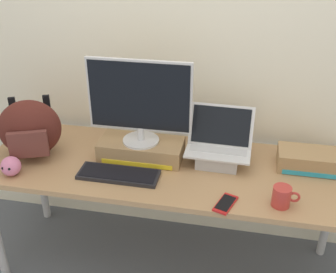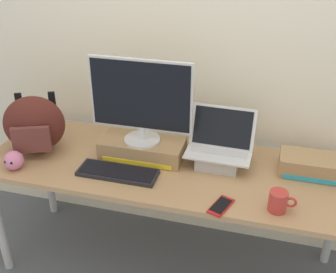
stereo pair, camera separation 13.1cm
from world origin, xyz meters
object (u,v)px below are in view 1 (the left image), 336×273
toner_box_cyan (308,160)px  external_keyboard (119,174)px  coffee_mug (282,197)px  toner_box_yellow (141,149)px  open_laptop (218,151)px  messenger_backpack (30,129)px  desktop_monitor (139,101)px  cell_phone (225,204)px  plush_toy (11,166)px

toner_box_cyan → external_keyboard: bearing=-164.2°
coffee_mug → toner_box_cyan: 0.39m
toner_box_yellow → coffee_mug: same height
open_laptop → messenger_backpack: (-1.03, -0.13, 0.10)m
desktop_monitor → cell_phone: 0.69m
toner_box_yellow → cell_phone: toner_box_yellow is taller
external_keyboard → coffee_mug: 0.82m
coffee_mug → open_laptop: bearing=135.1°
external_keyboard → plush_toy: 0.56m
toner_box_yellow → messenger_backpack: 0.62m
external_keyboard → messenger_backpack: 0.57m
toner_box_yellow → coffee_mug: (0.75, -0.29, 0.00)m
desktop_monitor → coffee_mug: 0.86m
messenger_backpack → cell_phone: 1.13m
toner_box_yellow → messenger_backpack: size_ratio=1.18×
messenger_backpack → cell_phone: (1.10, -0.25, -0.16)m
open_laptop → toner_box_cyan: size_ratio=1.10×
coffee_mug → desktop_monitor: bearing=158.9°
plush_toy → coffee_mug: bearing=0.5°
plush_toy → toner_box_cyan: 1.56m
desktop_monitor → coffee_mug: (0.75, -0.29, -0.29)m
messenger_backpack → toner_box_cyan: 1.51m
desktop_monitor → open_laptop: bearing=4.0°
plush_toy → toner_box_yellow: bearing=26.0°
toner_box_yellow → messenger_backpack: messenger_backpack is taller
coffee_mug → messenger_backpack: bearing=171.6°
open_laptop → external_keyboard: size_ratio=0.83×
plush_toy → toner_box_cyan: bearing=13.6°
cell_phone → toner_box_cyan: toner_box_cyan is taller
coffee_mug → cell_phone: (-0.26, -0.05, -0.05)m
desktop_monitor → external_keyboard: bearing=-109.3°
coffee_mug → toner_box_cyan: bearing=67.2°
coffee_mug → plush_toy: size_ratio=1.24×
external_keyboard → messenger_backpack: bearing=167.9°
messenger_backpack → cell_phone: size_ratio=2.35×
open_laptop → messenger_backpack: size_ratio=0.90×
toner_box_yellow → cell_phone: size_ratio=2.77×
coffee_mug → plush_toy: plush_toy is taller
desktop_monitor → plush_toy: 0.75m
toner_box_yellow → desktop_monitor: bearing=-88.9°
messenger_backpack → toner_box_cyan: messenger_backpack is taller
open_laptop → coffee_mug: open_laptop is taller
desktop_monitor → external_keyboard: 0.40m
toner_box_yellow → messenger_backpack: (-0.60, -0.09, 0.11)m
open_laptop → plush_toy: (-1.04, -0.34, -0.01)m
coffee_mug → cell_phone: size_ratio=0.77×
plush_toy → external_keyboard: bearing=9.7°
open_laptop → cell_phone: bearing=-77.8°
external_keyboard → toner_box_cyan: size_ratio=1.32×
plush_toy → desktop_monitor: bearing=25.9°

